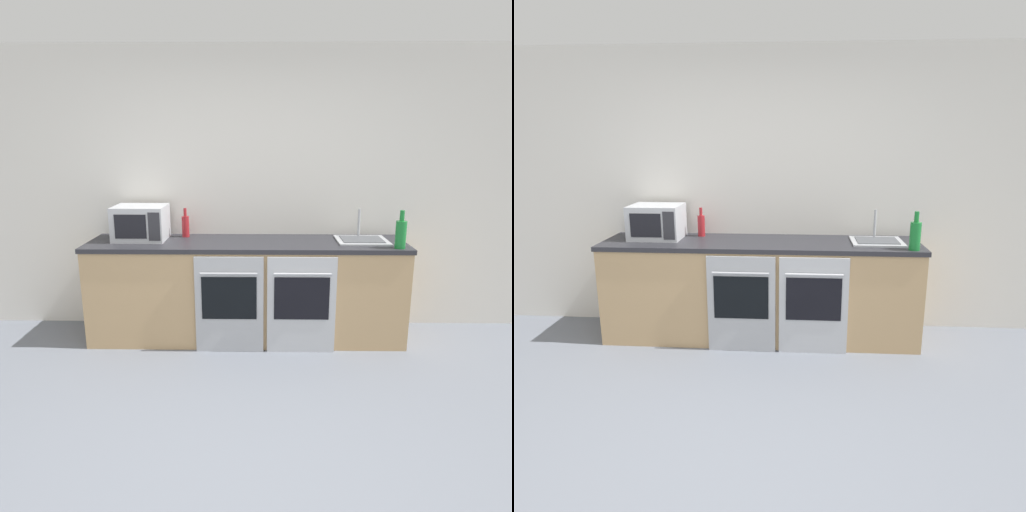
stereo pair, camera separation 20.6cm
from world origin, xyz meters
TOP-DOWN VIEW (x-y plane):
  - ground_plane at (0.00, 0.00)m, footprint 16.00×16.00m
  - wall_back at (0.00, 2.23)m, footprint 10.00×0.06m
  - counter_back at (0.00, 1.88)m, footprint 2.81×0.66m
  - oven_left at (-0.14, 1.55)m, footprint 0.58×0.06m
  - oven_right at (0.47, 1.55)m, footprint 0.58×0.06m
  - microwave at (-0.95, 1.95)m, footprint 0.46×0.39m
  - bottle_red at (-0.57, 2.07)m, footprint 0.07×0.07m
  - bottle_green at (1.29, 1.64)m, footprint 0.09×0.09m
  - sink at (1.03, 1.91)m, footprint 0.45×0.40m

SIDE VIEW (x-z plane):
  - ground_plane at x=0.00m, z-range 0.00..0.00m
  - oven_left at x=-0.14m, z-range 0.01..0.85m
  - oven_right at x=0.47m, z-range 0.01..0.85m
  - counter_back at x=0.00m, z-range 0.00..0.90m
  - sink at x=1.03m, z-range 0.78..1.05m
  - bottle_red at x=-0.57m, z-range 0.87..1.14m
  - bottle_green at x=1.29m, z-range 0.87..1.19m
  - microwave at x=-0.95m, z-range 0.90..1.21m
  - wall_back at x=0.00m, z-range 0.00..2.60m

